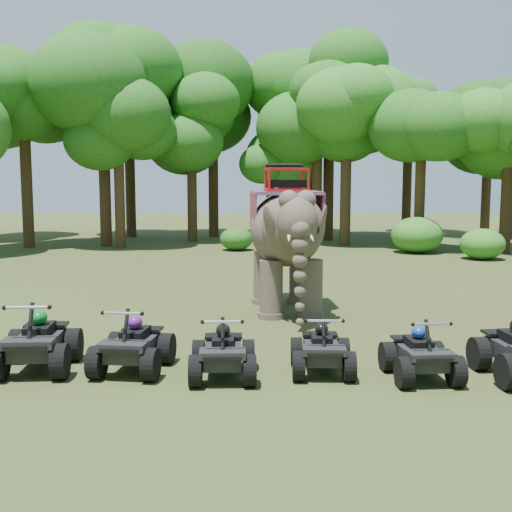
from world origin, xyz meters
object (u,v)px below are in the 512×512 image
object	(u,v)px
atv_2	(223,346)
atv_3	(322,343)
elephant	(287,238)
atv_4	(421,347)
atv_1	(133,338)
atv_0	(37,335)

from	to	relation	value
atv_2	atv_3	distance (m)	1.85
elephant	atv_4	size ratio (longest dim) A/B	3.03
atv_1	atv_4	xyz separation A→B (m)	(5.32, -0.28, -0.05)
atv_1	atv_4	distance (m)	5.33
elephant	atv_0	size ratio (longest dim) A/B	2.57
elephant	atv_0	xyz separation A→B (m)	(-4.77, -5.80, -1.31)
atv_4	atv_0	bearing A→B (deg)	171.00
atv_3	atv_0	bearing A→B (deg)	179.43
atv_1	atv_2	bearing A→B (deg)	-5.96
atv_0	atv_1	size ratio (longest dim) A/B	1.08
atv_0	atv_4	distance (m)	7.14
atv_2	atv_4	size ratio (longest dim) A/B	1.02
atv_2	atv_1	bearing A→B (deg)	164.95
elephant	atv_3	distance (m)	5.99
elephant	atv_3	world-z (taller)	elephant
atv_0	atv_4	bearing A→B (deg)	-8.26
atv_0	atv_1	world-z (taller)	atv_0
atv_1	atv_2	world-z (taller)	atv_1
elephant	atv_0	distance (m)	7.62
elephant	atv_2	xyz separation A→B (m)	(-1.22, -6.13, -1.40)
elephant	atv_2	distance (m)	6.41
atv_2	atv_4	distance (m)	3.59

